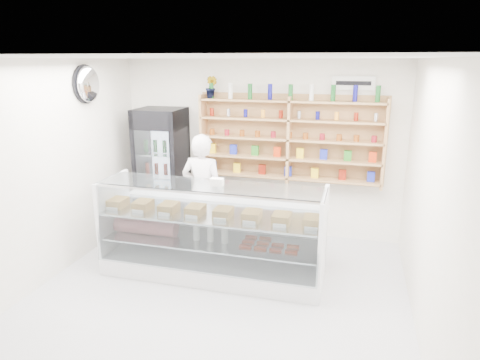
% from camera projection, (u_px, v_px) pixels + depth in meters
% --- Properties ---
extents(room, '(5.00, 5.00, 5.00)m').
position_uv_depth(room, '(208.00, 193.00, 4.59)').
color(room, '#B2B2B7').
rests_on(room, ground).
extents(display_counter, '(2.90, 0.87, 1.26)m').
position_uv_depth(display_counter, '(212.00, 250.00, 5.66)').
color(display_counter, white).
rests_on(display_counter, floor).
extents(shop_worker, '(0.65, 0.43, 1.76)m').
position_uv_depth(shop_worker, '(203.00, 192.00, 6.36)').
color(shop_worker, white).
rests_on(shop_worker, floor).
extents(drinks_cooler, '(0.75, 0.73, 2.03)m').
position_uv_depth(drinks_cooler, '(162.00, 170.00, 7.05)').
color(drinks_cooler, black).
rests_on(drinks_cooler, floor).
extents(wall_shelving, '(2.84, 0.28, 1.33)m').
position_uv_depth(wall_shelving, '(289.00, 140.00, 6.58)').
color(wall_shelving, tan).
rests_on(wall_shelving, back_wall).
extents(potted_plant, '(0.22, 0.19, 0.34)m').
position_uv_depth(potted_plant, '(211.00, 87.00, 6.69)').
color(potted_plant, '#1E6626').
rests_on(potted_plant, wall_shelving).
extents(security_mirror, '(0.15, 0.50, 0.50)m').
position_uv_depth(security_mirror, '(88.00, 84.00, 5.97)').
color(security_mirror, silver).
rests_on(security_mirror, left_wall).
extents(wall_sign, '(0.62, 0.03, 0.20)m').
position_uv_depth(wall_sign, '(353.00, 83.00, 6.24)').
color(wall_sign, white).
rests_on(wall_sign, back_wall).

